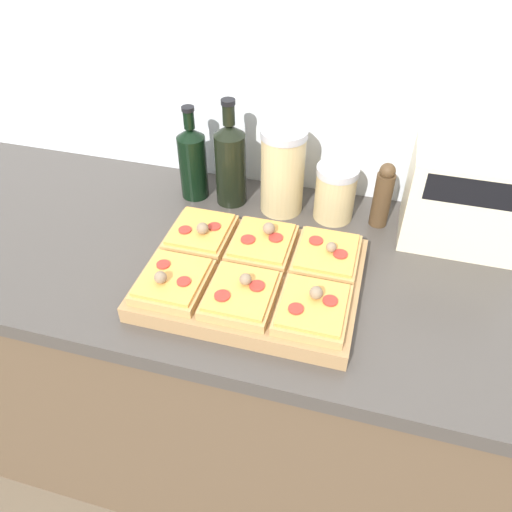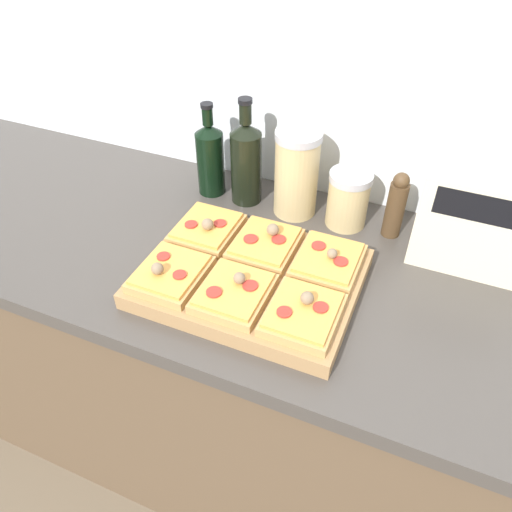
# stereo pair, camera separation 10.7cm
# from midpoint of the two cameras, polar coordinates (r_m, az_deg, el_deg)

# --- Properties ---
(wall_back) EXTENTS (6.00, 0.06, 2.50)m
(wall_back) POSITION_cam_midpoint_polar(r_m,az_deg,el_deg) (1.29, 8.18, 22.50)
(wall_back) COLOR silver
(wall_back) RESTS_ON ground_plane
(kitchen_counter) EXTENTS (2.63, 0.67, 0.88)m
(kitchen_counter) POSITION_cam_midpoint_polar(r_m,az_deg,el_deg) (1.49, 1.20, -12.86)
(kitchen_counter) COLOR brown
(kitchen_counter) RESTS_ON ground_plane
(cutting_board) EXTENTS (0.46, 0.35, 0.04)m
(cutting_board) POSITION_cam_midpoint_polar(r_m,az_deg,el_deg) (1.08, 2.23, -2.66)
(cutting_board) COLOR #A37A4C
(cutting_board) RESTS_ON kitchen_counter
(pizza_slice_back_left) EXTENTS (0.14, 0.16, 0.06)m
(pizza_slice_back_left) POSITION_cam_midpoint_polar(r_m,az_deg,el_deg) (1.16, -2.99, 3.08)
(pizza_slice_back_left) COLOR tan
(pizza_slice_back_left) RESTS_ON cutting_board
(pizza_slice_back_center) EXTENTS (0.14, 0.16, 0.06)m
(pizza_slice_back_center) POSITION_cam_midpoint_polar(r_m,az_deg,el_deg) (1.12, 3.85, 1.33)
(pizza_slice_back_center) COLOR tan
(pizza_slice_back_center) RESTS_ON cutting_board
(pizza_slice_back_right) EXTENTS (0.14, 0.16, 0.05)m
(pizza_slice_back_right) POSITION_cam_midpoint_polar(r_m,az_deg,el_deg) (1.09, 11.06, -0.64)
(pizza_slice_back_right) COLOR tan
(pizza_slice_back_right) RESTS_ON cutting_board
(pizza_slice_front_left) EXTENTS (0.14, 0.16, 0.05)m
(pizza_slice_front_left) POSITION_cam_midpoint_polar(r_m,az_deg,el_deg) (1.05, -6.90, -2.06)
(pizza_slice_front_left) COLOR tan
(pizza_slice_front_left) RESTS_ON cutting_board
(pizza_slice_front_center) EXTENTS (0.14, 0.16, 0.05)m
(pizza_slice_front_center) POSITION_cam_midpoint_polar(r_m,az_deg,el_deg) (1.00, 0.56, -4.27)
(pizza_slice_front_center) COLOR tan
(pizza_slice_front_center) RESTS_ON cutting_board
(pizza_slice_front_right) EXTENTS (0.14, 0.16, 0.05)m
(pizza_slice_front_right) POSITION_cam_midpoint_polar(r_m,az_deg,el_deg) (0.97, 8.60, -6.60)
(pizza_slice_front_right) COLOR tan
(pizza_slice_front_right) RESTS_ON cutting_board
(olive_oil_bottle) EXTENTS (0.07, 0.07, 0.25)m
(olive_oil_bottle) POSITION_cam_midpoint_polar(r_m,az_deg,el_deg) (1.33, -2.92, 11.10)
(olive_oil_bottle) COLOR black
(olive_oil_bottle) RESTS_ON kitchen_counter
(wine_bottle) EXTENTS (0.08, 0.08, 0.28)m
(wine_bottle) POSITION_cam_midpoint_polar(r_m,az_deg,el_deg) (1.29, 1.28, 10.70)
(wine_bottle) COLOR black
(wine_bottle) RESTS_ON kitchen_counter
(grain_jar_tall) EXTENTS (0.11, 0.11, 0.22)m
(grain_jar_tall) POSITION_cam_midpoint_polar(r_m,az_deg,el_deg) (1.25, 7.14, 9.27)
(grain_jar_tall) COLOR tan
(grain_jar_tall) RESTS_ON kitchen_counter
(grain_jar_short) EXTENTS (0.10, 0.10, 0.14)m
(grain_jar_short) POSITION_cam_midpoint_polar(r_m,az_deg,el_deg) (1.25, 12.92, 6.29)
(grain_jar_short) COLOR tan
(grain_jar_short) RESTS_ON kitchen_counter
(pepper_mill) EXTENTS (0.04, 0.04, 0.17)m
(pepper_mill) POSITION_cam_midpoint_polar(r_m,az_deg,el_deg) (1.24, 18.13, 5.42)
(pepper_mill) COLOR #47331E
(pepper_mill) RESTS_ON kitchen_counter
(toaster_oven) EXTENTS (0.30, 0.19, 0.23)m
(toaster_oven) POSITION_cam_midpoint_polar(r_m,az_deg,el_deg) (1.23, 26.90, 4.18)
(toaster_oven) COLOR beige
(toaster_oven) RESTS_ON kitchen_counter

